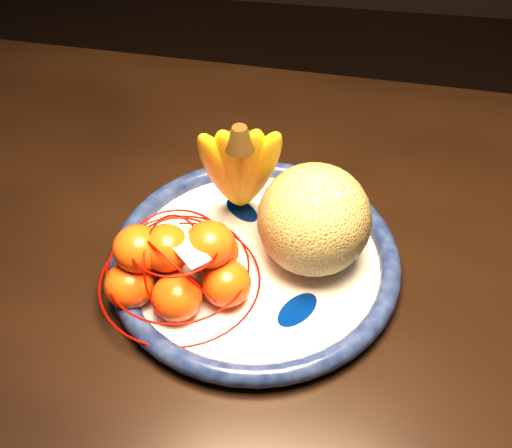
# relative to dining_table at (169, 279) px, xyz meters

# --- Properties ---
(dining_table) EXTENTS (1.55, 0.98, 0.75)m
(dining_table) POSITION_rel_dining_table_xyz_m (0.00, 0.00, 0.00)
(dining_table) COLOR black
(dining_table) RESTS_ON ground
(fruit_bowl) EXTENTS (0.37, 0.37, 0.03)m
(fruit_bowl) POSITION_rel_dining_table_xyz_m (0.13, -0.03, 0.09)
(fruit_bowl) COLOR white
(fruit_bowl) RESTS_ON dining_table
(cantaloupe) EXTENTS (0.14, 0.14, 0.14)m
(cantaloupe) POSITION_rel_dining_table_xyz_m (0.20, -0.01, 0.16)
(cantaloupe) COLOR olive
(cantaloupe) RESTS_ON fruit_bowl
(banana_bunch) EXTENTS (0.13, 0.13, 0.20)m
(banana_bunch) POSITION_rel_dining_table_xyz_m (0.10, 0.04, 0.20)
(banana_bunch) COLOR yellow
(banana_bunch) RESTS_ON fruit_bowl
(mandarin_bag) EXTENTS (0.20, 0.20, 0.12)m
(mandarin_bag) POSITION_rel_dining_table_xyz_m (0.04, -0.08, 0.14)
(mandarin_bag) COLOR #F64E12
(mandarin_bag) RESTS_ON fruit_bowl
(price_tag) EXTENTS (0.07, 0.07, 0.01)m
(price_tag) POSITION_rel_dining_table_xyz_m (0.06, -0.09, 0.18)
(price_tag) COLOR white
(price_tag) RESTS_ON mandarin_bag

